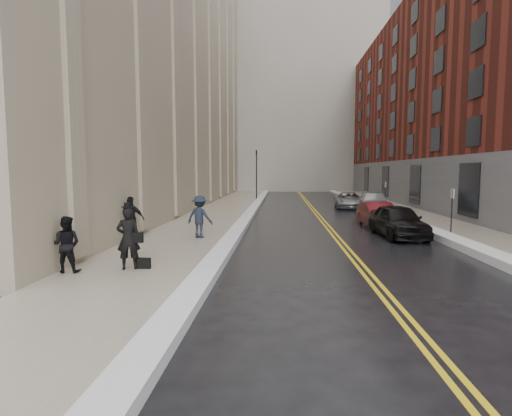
# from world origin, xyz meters

# --- Properties ---
(ground) EXTENTS (160.00, 160.00, 0.00)m
(ground) POSITION_xyz_m (0.00, 0.00, 0.00)
(ground) COLOR black
(ground) RESTS_ON ground
(sidewalk_left) EXTENTS (4.00, 64.00, 0.15)m
(sidewalk_left) POSITION_xyz_m (-4.50, 16.00, 0.07)
(sidewalk_left) COLOR gray
(sidewalk_left) RESTS_ON ground
(sidewalk_right) EXTENTS (3.00, 64.00, 0.15)m
(sidewalk_right) POSITION_xyz_m (9.00, 16.00, 0.07)
(sidewalk_right) COLOR gray
(sidewalk_right) RESTS_ON ground
(lane_stripe_a) EXTENTS (0.12, 64.00, 0.01)m
(lane_stripe_a) POSITION_xyz_m (2.38, 16.00, 0.00)
(lane_stripe_a) COLOR gold
(lane_stripe_a) RESTS_ON ground
(lane_stripe_b) EXTENTS (0.12, 64.00, 0.01)m
(lane_stripe_b) POSITION_xyz_m (2.62, 16.00, 0.00)
(lane_stripe_b) COLOR gold
(lane_stripe_b) RESTS_ON ground
(snow_ridge_left) EXTENTS (0.70, 60.80, 0.26)m
(snow_ridge_left) POSITION_xyz_m (-2.20, 16.00, 0.13)
(snow_ridge_left) COLOR white
(snow_ridge_left) RESTS_ON ground
(snow_ridge_right) EXTENTS (0.85, 60.80, 0.30)m
(snow_ridge_right) POSITION_xyz_m (7.15, 16.00, 0.15)
(snow_ridge_right) COLOR white
(snow_ridge_right) RESTS_ON ground
(building_right) EXTENTS (14.00, 50.00, 18.00)m
(building_right) POSITION_xyz_m (17.50, 23.00, 9.00)
(building_right) COLOR maroon
(building_right) RESTS_ON ground
(tower_far_center) EXTENTS (28.00, 16.00, 52.00)m
(tower_far_center) POSITION_xyz_m (1.00, 56.00, 26.00)
(tower_far_center) COLOR gray
(tower_far_center) RESTS_ON ground
(tower_far_right) EXTENTS (22.00, 18.00, 44.00)m
(tower_far_right) POSITION_xyz_m (14.00, 66.00, 22.00)
(tower_far_right) COLOR slate
(tower_far_right) RESTS_ON ground
(tower_far_left) EXTENTS (22.00, 18.00, 60.00)m
(tower_far_left) POSITION_xyz_m (-12.00, 72.00, 30.00)
(tower_far_left) COLOR slate
(tower_far_left) RESTS_ON ground
(traffic_signal) EXTENTS (0.18, 0.15, 5.20)m
(traffic_signal) POSITION_xyz_m (-2.60, 30.00, 3.08)
(traffic_signal) COLOR black
(traffic_signal) RESTS_ON ground
(parking_sign_near) EXTENTS (0.06, 0.35, 2.23)m
(parking_sign_near) POSITION_xyz_m (7.90, 8.00, 1.36)
(parking_sign_near) COLOR black
(parking_sign_near) RESTS_ON ground
(parking_sign_far) EXTENTS (0.06, 0.35, 2.23)m
(parking_sign_far) POSITION_xyz_m (7.90, 20.00, 1.36)
(parking_sign_far) COLOR black
(parking_sign_far) RESTS_ON ground
(car_black) EXTENTS (2.06, 4.54, 1.51)m
(car_black) POSITION_xyz_m (5.33, 7.61, 0.76)
(car_black) COLOR black
(car_black) RESTS_ON ground
(car_maroon) EXTENTS (1.63, 4.19, 1.36)m
(car_maroon) POSITION_xyz_m (5.20, 10.84, 0.68)
(car_maroon) COLOR #4B0D11
(car_maroon) RESTS_ON ground
(car_silver_near) EXTENTS (2.50, 5.22, 1.47)m
(car_silver_near) POSITION_xyz_m (6.80, 18.95, 0.73)
(car_silver_near) COLOR #ADAFB5
(car_silver_near) RESTS_ON ground
(car_silver_far) EXTENTS (2.52, 4.83, 1.30)m
(car_silver_far) POSITION_xyz_m (5.52, 22.12, 0.65)
(car_silver_far) COLOR gray
(car_silver_far) RESTS_ON ground
(pedestrian_main) EXTENTS (0.77, 0.61, 1.85)m
(pedestrian_main) POSITION_xyz_m (-4.56, 0.29, 1.07)
(pedestrian_main) COLOR black
(pedestrian_main) RESTS_ON sidewalk_left
(pedestrian_a) EXTENTS (0.83, 0.67, 1.62)m
(pedestrian_a) POSITION_xyz_m (-6.20, -0.16, 0.96)
(pedestrian_a) COLOR black
(pedestrian_a) RESTS_ON sidewalk_left
(pedestrian_b) EXTENTS (1.34, 1.02, 1.84)m
(pedestrian_b) POSITION_xyz_m (-3.60, 5.97, 1.07)
(pedestrian_b) COLOR #19212E
(pedestrian_b) RESTS_ON sidewalk_left
(pedestrian_c) EXTENTS (1.10, 0.48, 1.87)m
(pedestrian_c) POSITION_xyz_m (-6.20, 4.81, 1.08)
(pedestrian_c) COLOR black
(pedestrian_c) RESTS_ON sidewalk_left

